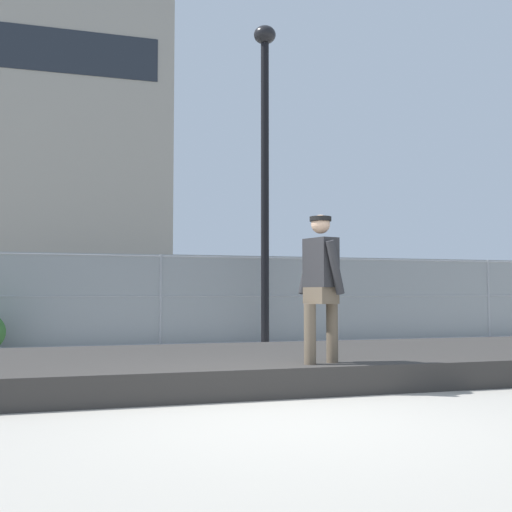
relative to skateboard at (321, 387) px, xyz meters
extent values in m
plane|color=#9E998E|center=(-0.88, -1.36, -0.06)|extent=(120.00, 120.00, 0.00)
cube|color=#33302D|center=(-0.88, 1.37, 0.10)|extent=(13.70, 3.42, 0.31)
cube|color=black|center=(0.00, 0.00, 0.00)|extent=(0.82, 0.41, 0.02)
cylinder|color=silver|center=(0.22, 0.16, -0.03)|extent=(0.06, 0.04, 0.05)
cylinder|color=silver|center=(0.27, -0.01, -0.03)|extent=(0.06, 0.04, 0.05)
cylinder|color=silver|center=(-0.27, 0.01, -0.03)|extent=(0.06, 0.04, 0.05)
cylinder|color=silver|center=(-0.22, -0.16, -0.03)|extent=(0.06, 0.04, 0.05)
cube|color=#99999E|center=(0.25, 0.07, -0.01)|extent=(0.09, 0.15, 0.01)
cube|color=#99999E|center=(-0.25, -0.07, -0.01)|extent=(0.09, 0.15, 0.01)
cube|color=#B2ADA8|center=(0.21, 0.06, 0.06)|extent=(0.30, 0.17, 0.09)
cube|color=#B2ADA8|center=(-0.21, -0.06, 0.06)|extent=(0.30, 0.17, 0.09)
cylinder|color=brown|center=(0.15, 0.04, 0.50)|extent=(0.13, 0.13, 0.80)
cylinder|color=brown|center=(-0.15, -0.04, 0.50)|extent=(0.13, 0.13, 0.80)
cube|color=brown|center=(0.00, 0.00, 0.99)|extent=(0.33, 0.39, 0.18)
cube|color=#262628|center=(0.00, 0.00, 1.35)|extent=(0.32, 0.43, 0.54)
cylinder|color=#262628|center=(-0.07, 0.24, 1.29)|extent=(0.25, 0.15, 0.58)
cylinder|color=#262628|center=(0.07, -0.24, 1.29)|extent=(0.25, 0.15, 0.58)
sphere|color=tan|center=(0.00, 0.00, 1.78)|extent=(0.21, 0.21, 0.21)
cylinder|color=black|center=(0.00, 0.00, 1.83)|extent=(0.24, 0.24, 0.05)
cylinder|color=gray|center=(-0.88, 6.18, 0.87)|extent=(0.06, 0.06, 1.85)
cylinder|color=gray|center=(2.94, 6.18, 0.87)|extent=(0.06, 0.06, 1.85)
cylinder|color=gray|center=(6.75, 6.18, 0.87)|extent=(0.06, 0.06, 1.85)
cylinder|color=gray|center=(-0.88, 6.18, 1.75)|extent=(22.89, 0.04, 0.04)
cylinder|color=gray|center=(-0.88, 6.18, 0.96)|extent=(22.89, 0.04, 0.04)
cylinder|color=gray|center=(-0.88, 6.18, 0.00)|extent=(22.89, 0.04, 0.04)
cube|color=gray|center=(-0.88, 6.18, 0.87)|extent=(22.89, 0.01, 1.85)
cylinder|color=black|center=(1.07, 5.44, 2.98)|extent=(0.16, 0.16, 6.08)
ellipsoid|color=black|center=(1.07, 5.44, 6.20)|extent=(0.44, 0.44, 0.36)
cube|color=#566B4C|center=(-1.12, 9.09, 0.61)|extent=(4.47, 1.99, 0.70)
cube|color=#23282D|center=(-1.32, 9.08, 1.28)|extent=(2.27, 1.69, 0.64)
cylinder|color=black|center=(0.21, 10.00, 0.26)|extent=(0.65, 0.27, 0.64)
cylinder|color=black|center=(0.28, 8.29, 0.26)|extent=(0.65, 0.27, 0.64)
cylinder|color=black|center=(-2.52, 9.89, 0.26)|extent=(0.65, 0.27, 0.64)
cylinder|color=black|center=(-2.45, 8.18, 0.26)|extent=(0.65, 0.27, 0.64)
cube|color=silver|center=(4.48, 8.97, 0.61)|extent=(4.46, 1.95, 0.70)
cube|color=#23282D|center=(4.28, 8.96, 1.28)|extent=(2.25, 1.67, 0.64)
cylinder|color=black|center=(5.82, 9.87, 0.26)|extent=(0.65, 0.26, 0.64)
cylinder|color=black|center=(5.87, 8.16, 0.26)|extent=(0.65, 0.26, 0.64)
cylinder|color=black|center=(3.09, 9.78, 0.26)|extent=(0.65, 0.26, 0.64)
cylinder|color=black|center=(3.15, 8.07, 0.26)|extent=(0.65, 0.26, 0.64)
camera|label=1|loc=(-2.67, -6.47, 1.02)|focal=44.61mm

